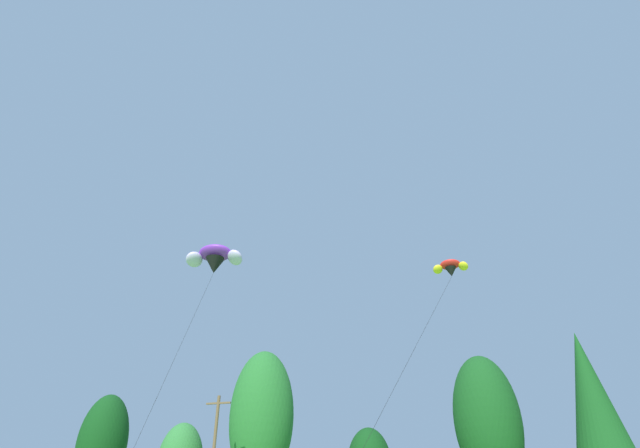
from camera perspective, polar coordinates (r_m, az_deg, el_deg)
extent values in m
ellipsoid|color=#0F3D14|center=(63.94, -24.40, -22.56)|extent=(5.37, 5.37, 10.38)
ellipsoid|color=#236628|center=(48.27, -6.92, -21.67)|extent=(5.91, 5.91, 11.96)
ellipsoid|color=#144719|center=(45.70, 19.22, -21.13)|extent=(5.49, 5.49, 10.72)
cone|color=#144719|center=(45.71, 29.58, -17.74)|extent=(4.85, 4.85, 10.95)
cube|color=brown|center=(43.41, -11.95, -20.06)|extent=(2.20, 0.14, 0.14)
ellipsoid|color=purple|center=(33.15, -12.32, -3.40)|extent=(2.46, 1.88, 1.26)
ellipsoid|color=silver|center=(32.58, -10.04, -3.93)|extent=(1.51, 1.45, 1.42)
ellipsoid|color=silver|center=(33.44, -14.68, -4.09)|extent=(1.26, 1.46, 1.42)
cone|color=black|center=(32.90, -12.41, -4.85)|extent=(1.46, 1.46, 1.08)
cylinder|color=black|center=(26.79, -17.14, -15.60)|extent=(1.33, 8.36, 13.93)
ellipsoid|color=red|center=(33.88, 15.16, -4.66)|extent=(1.36, 0.91, 0.79)
ellipsoid|color=yellow|center=(33.77, 16.62, -4.80)|extent=(0.85, 0.77, 0.88)
ellipsoid|color=yellow|center=(33.81, 13.80, -5.24)|extent=(0.87, 0.77, 0.88)
cone|color=black|center=(33.74, 15.28, -5.50)|extent=(0.78, 0.78, 0.65)
cylinder|color=black|center=(24.62, 10.38, -15.73)|extent=(5.29, 14.46, 14.37)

